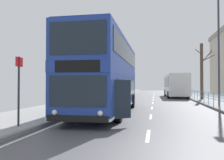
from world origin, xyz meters
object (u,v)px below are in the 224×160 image
object	(u,v)px
background_bus_far_lane	(175,85)
bare_tree_far_00	(202,70)
double_decker_bus_main	(107,75)
bus_stop_sign_near	(19,83)
street_lamp_far_side	(219,36)

from	to	relation	value
background_bus_far_lane	bare_tree_far_00	xyz separation A→B (m)	(2.36, -6.44, 1.65)
background_bus_far_lane	double_decker_bus_main	bearing A→B (deg)	-105.69
background_bus_far_lane	bare_tree_far_00	world-z (taller)	bare_tree_far_00
double_decker_bus_main	bare_tree_far_00	world-z (taller)	bare_tree_far_00
double_decker_bus_main	bus_stop_sign_near	bearing A→B (deg)	-111.35
background_bus_far_lane	bus_stop_sign_near	distance (m)	27.23
street_lamp_far_side	bus_stop_sign_near	bearing A→B (deg)	-133.85
double_decker_bus_main	background_bus_far_lane	bearing A→B (deg)	74.31
bus_stop_sign_near	background_bus_far_lane	bearing A→B (deg)	73.03
bus_stop_sign_near	bare_tree_far_00	distance (m)	22.20
bare_tree_far_00	background_bus_far_lane	bearing A→B (deg)	110.09
street_lamp_far_side	bare_tree_far_00	size ratio (longest dim) A/B	1.46
double_decker_bus_main	street_lamp_far_side	bearing A→B (deg)	30.38
background_bus_far_lane	street_lamp_far_side	distance (m)	16.40
bare_tree_far_00	street_lamp_far_side	bearing A→B (deg)	-93.40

